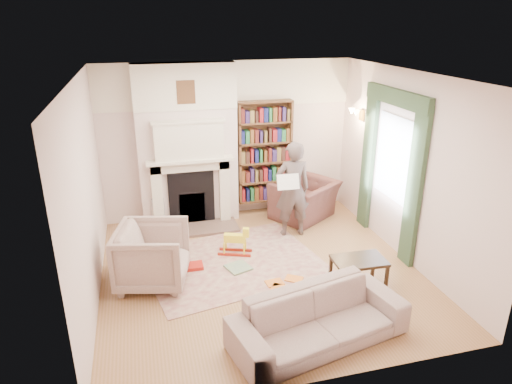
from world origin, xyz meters
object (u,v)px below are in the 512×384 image
object	(u,v)px
armchair_reading	(304,200)
armchair_left	(153,256)
bookcase	(265,152)
rocking_horse	(235,241)
coffee_table	(358,274)
man_reading	(293,189)
sofa	(319,319)
paraffin_heater	(158,213)

from	to	relation	value
armchair_reading	armchair_left	world-z (taller)	armchair_left
bookcase	rocking_horse	world-z (taller)	bookcase
rocking_horse	bookcase	bearing A→B (deg)	80.32
armchair_reading	armchair_left	xyz separation A→B (m)	(-2.80, -1.57, 0.08)
coffee_table	man_reading	bearing A→B (deg)	102.35
man_reading	rocking_horse	bearing A→B (deg)	24.73
sofa	coffee_table	bearing A→B (deg)	30.72
armchair_reading	coffee_table	distance (m)	2.43
sofa	rocking_horse	distance (m)	2.30
man_reading	paraffin_heater	xyz separation A→B (m)	(-2.18, 0.85, -0.54)
armchair_left	paraffin_heater	size ratio (longest dim) A/B	1.71
paraffin_heater	sofa	bearing A→B (deg)	-65.95
paraffin_heater	rocking_horse	xyz separation A→B (m)	(1.10, -1.31, -0.05)
coffee_table	rocking_horse	distance (m)	1.97
bookcase	armchair_reading	bearing A→B (deg)	-36.70
bookcase	rocking_horse	bearing A→B (deg)	-120.55
coffee_table	rocking_horse	world-z (taller)	rocking_horse
bookcase	paraffin_heater	xyz separation A→B (m)	(-2.00, -0.22, -0.90)
coffee_table	rocking_horse	size ratio (longest dim) A/B	1.35
coffee_table	armchair_reading	bearing A→B (deg)	89.22
coffee_table	paraffin_heater	xyz separation A→B (m)	(-2.52, 2.67, 0.05)
man_reading	coffee_table	distance (m)	1.94
armchair_reading	coffee_table	bearing A→B (deg)	53.73
man_reading	coffee_table	bearing A→B (deg)	102.32
armchair_left	paraffin_heater	world-z (taller)	armchair_left
bookcase	sofa	world-z (taller)	bookcase
paraffin_heater	rocking_horse	distance (m)	1.71
armchair_left	paraffin_heater	bearing A→B (deg)	8.62
paraffin_heater	bookcase	bearing A→B (deg)	6.28
armchair_left	coffee_table	world-z (taller)	armchair_left
paraffin_heater	armchair_left	bearing A→B (deg)	-95.12
bookcase	armchair_reading	distance (m)	1.14
bookcase	coffee_table	world-z (taller)	bookcase
bookcase	sofa	xyz separation A→B (m)	(-0.41, -3.78, -0.88)
armchair_reading	sofa	world-z (taller)	armchair_reading
armchair_reading	man_reading	world-z (taller)	man_reading
sofa	man_reading	distance (m)	2.82
sofa	coffee_table	size ratio (longest dim) A/B	2.91
bookcase	armchair_left	distance (m)	3.07
sofa	paraffin_heater	size ratio (longest dim) A/B	3.70
armchair_left	rocking_horse	world-z (taller)	armchair_left
armchair_left	paraffin_heater	distance (m)	1.84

